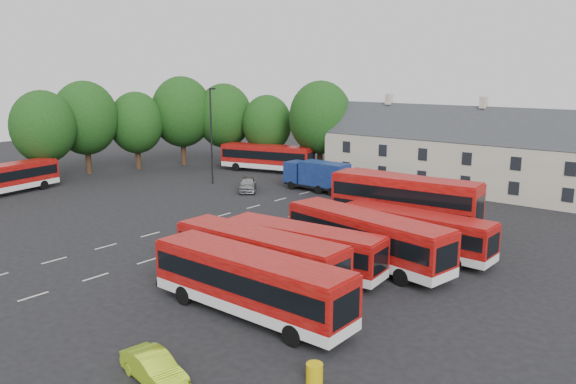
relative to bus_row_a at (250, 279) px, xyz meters
The scene contains 18 objects.
ground 18.35m from the bus_row_a, 153.80° to the left, with size 140.00×140.00×0.00m, color black.
lane_markings 17.25m from the bus_row_a, 144.06° to the left, with size 5.15×33.80×0.01m.
treeline 46.37m from the bus_row_a, 143.54° to the left, with size 29.92×32.59×12.01m.
terrace_houses 38.17m from the bus_row_a, 93.56° to the left, with size 35.70×7.13×10.06m.
bus_row_a is the anchor object (origin of this frame).
bus_row_b 4.35m from the bus_row_a, 125.99° to the left, with size 11.56×2.79×3.26m.
bus_row_c 6.99m from the bus_row_a, 104.68° to the left, with size 10.96×3.43×3.05m.
bus_row_d 10.66m from the bus_row_a, 87.16° to the left, with size 12.49×4.77×3.45m.
bus_row_e 14.64m from the bus_row_a, 81.70° to the left, with size 10.94×2.74×3.08m.
bus_dd_south 18.26m from the bus_row_a, 92.24° to the left, with size 11.64×3.63×4.69m.
bus_dd_north 21.67m from the bus_row_a, 97.87° to the left, with size 10.04×2.44×4.11m.
bus_west 40.40m from the bus_row_a, behind, with size 4.42×11.42×3.15m.
bus_north 43.46m from the bus_row_a, 130.02° to the left, with size 12.38×5.66×3.41m.
box_truck 31.82m from the bus_row_a, 119.90° to the left, with size 7.36×2.33×3.21m.
silver_car 31.50m from the bus_row_a, 133.38° to the left, with size 1.80×4.47×1.52m, color #9C9FA3.
lime_car 7.45m from the bus_row_a, 79.94° to the right, with size 1.30×3.71×1.22m, color #A7D520.
grit_bin 7.40m from the bus_row_a, 25.80° to the right, with size 0.70×0.70×0.88m, color #C6A90B.
lamppost 36.39m from the bus_row_a, 139.71° to the left, with size 0.75×0.42×10.82m.
Camera 1 is at (35.23, -28.10, 12.55)m, focal length 35.00 mm.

